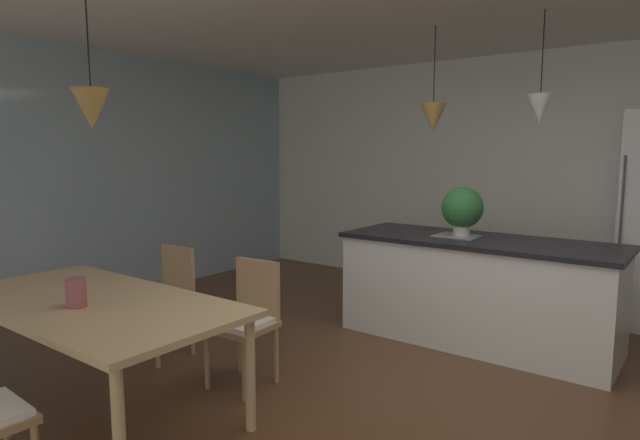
% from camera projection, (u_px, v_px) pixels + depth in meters
% --- Properties ---
extents(ground_plane, '(10.00, 8.40, 0.04)m').
position_uv_depth(ground_plane, '(430.00, 423.00, 3.27)').
color(ground_plane, brown).
extents(wall_back_kitchen, '(10.00, 0.12, 2.70)m').
position_uv_depth(wall_back_kitchen, '(568.00, 178.00, 5.67)').
color(wall_back_kitchen, white).
rests_on(wall_back_kitchen, ground_plane).
extents(window_wall_left_glazing, '(0.06, 8.40, 2.70)m').
position_uv_depth(window_wall_left_glazing, '(73.00, 179.00, 5.52)').
color(window_wall_left_glazing, '#9EB7C6').
rests_on(window_wall_left_glazing, ground_plane).
extents(dining_table, '(2.01, 1.01, 0.73)m').
position_uv_depth(dining_table, '(93.00, 309.00, 3.28)').
color(dining_table, tan).
rests_on(dining_table, ground_plane).
extents(chair_far_left, '(0.40, 0.40, 0.87)m').
position_uv_depth(chair_far_left, '(166.00, 297.00, 4.27)').
color(chair_far_left, '#A87F56').
rests_on(chair_far_left, ground_plane).
extents(chair_far_right, '(0.43, 0.43, 0.87)m').
position_uv_depth(chair_far_right, '(246.00, 318.00, 3.73)').
color(chair_far_right, '#A87F56').
rests_on(chair_far_right, ground_plane).
extents(kitchen_island, '(2.29, 0.87, 0.91)m').
position_uv_depth(kitchen_island, '(476.00, 289.00, 4.57)').
color(kitchen_island, silver).
rests_on(kitchen_island, ground_plane).
extents(pendant_over_table, '(0.22, 0.22, 0.94)m').
position_uv_depth(pendant_over_table, '(91.00, 109.00, 3.18)').
color(pendant_over_table, black).
extents(pendant_over_island_main, '(0.23, 0.23, 0.91)m').
position_uv_depth(pendant_over_island_main, '(433.00, 118.00, 4.65)').
color(pendant_over_island_main, black).
extents(pendant_over_island_aux, '(0.20, 0.20, 0.86)m').
position_uv_depth(pendant_over_island_aux, '(540.00, 109.00, 4.11)').
color(pendant_over_island_aux, black).
extents(potted_plant_on_island, '(0.36, 0.36, 0.43)m').
position_uv_depth(potted_plant_on_island, '(462.00, 209.00, 4.57)').
color(potted_plant_on_island, beige).
rests_on(potted_plant_on_island, kitchen_island).
extents(vase_on_dining_table, '(0.12, 0.12, 0.17)m').
position_uv_depth(vase_on_dining_table, '(76.00, 293.00, 3.11)').
color(vase_on_dining_table, '#994C51').
rests_on(vase_on_dining_table, dining_table).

